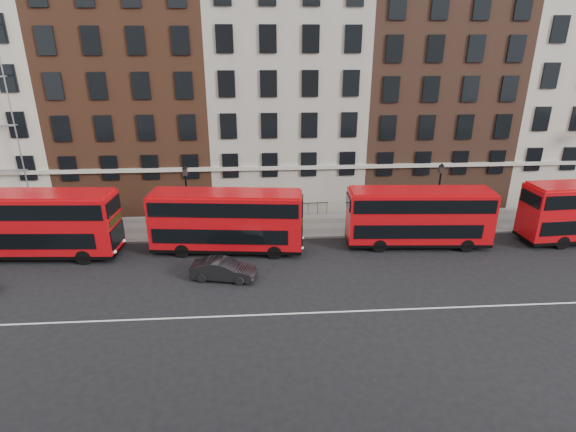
{
  "coord_description": "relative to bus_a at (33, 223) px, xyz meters",
  "views": [
    {
      "loc": [
        -2.55,
        -22.8,
        13.83
      ],
      "look_at": [
        -0.65,
        5.0,
        3.0
      ],
      "focal_mm": 28.0,
      "sensor_mm": 36.0,
      "label": 1
    }
  ],
  "objects": [
    {
      "name": "bus_b",
      "position": [
        12.87,
        0.0,
        -0.13
      ],
      "size": [
        10.65,
        3.6,
        4.39
      ],
      "rotation": [
        0.0,
        0.0,
        -0.11
      ],
      "color": "red",
      "rests_on": "ground"
    },
    {
      "name": "lamp_post_left",
      "position": [
        9.84,
        3.1,
        0.59
      ],
      "size": [
        0.44,
        0.44,
        5.33
      ],
      "color": "black",
      "rests_on": "pavement"
    },
    {
      "name": "iron_railings",
      "position": [
        17.73,
        6.53,
        -1.84
      ],
      "size": [
        6.6,
        0.06,
        1.0
      ],
      "primitive_type": null,
      "color": "black",
      "rests_on": "pavement"
    },
    {
      "name": "bus_c",
      "position": [
        26.45,
        -0.0,
        -0.2
      ],
      "size": [
        10.28,
        3.07,
        4.26
      ],
      "rotation": [
        0.0,
        0.0,
        -0.06
      ],
      "color": "red",
      "rests_on": "ground"
    },
    {
      "name": "bus_a",
      "position": [
        0.0,
        0.0,
        0.0
      ],
      "size": [
        11.18,
        3.37,
        4.63
      ],
      "rotation": [
        0.0,
        0.0,
        -0.06
      ],
      "color": "red",
      "rests_on": "ground"
    },
    {
      "name": "kerb",
      "position": [
        17.73,
        1.83,
        -2.41
      ],
      "size": [
        80.0,
        0.3,
        0.16
      ],
      "primitive_type": "cube",
      "color": "gray",
      "rests_on": "ground"
    },
    {
      "name": "car_front",
      "position": [
        12.86,
        -4.05,
        -1.82
      ],
      "size": [
        4.22,
        2.17,
        1.33
      ],
      "primitive_type": "imported",
      "rotation": [
        0.0,
        0.0,
        1.37
      ],
      "color": "black",
      "rests_on": "ground"
    },
    {
      "name": "road_centre_line",
      "position": [
        17.73,
        -8.17,
        -2.48
      ],
      "size": [
        70.0,
        0.12,
        0.01
      ],
      "primitive_type": "cube",
      "color": "white",
      "rests_on": "ground"
    },
    {
      "name": "lamp_post_right",
      "position": [
        28.76,
        2.49,
        0.59
      ],
      "size": [
        0.44,
        0.44,
        5.33
      ],
      "color": "black",
      "rests_on": "pavement"
    },
    {
      "name": "ground",
      "position": [
        17.73,
        -6.17,
        -2.49
      ],
      "size": [
        120.0,
        120.0,
        0.0
      ],
      "primitive_type": "plane",
      "color": "black",
      "rests_on": "ground"
    },
    {
      "name": "building_terrace",
      "position": [
        17.42,
        11.71,
        7.75
      ],
      "size": [
        64.0,
        11.95,
        22.0
      ],
      "color": "beige",
      "rests_on": "ground"
    },
    {
      "name": "pavement",
      "position": [
        17.73,
        4.33,
        -2.41
      ],
      "size": [
        80.0,
        5.0,
        0.15
      ],
      "primitive_type": "cube",
      "color": "gray",
      "rests_on": "ground"
    }
  ]
}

